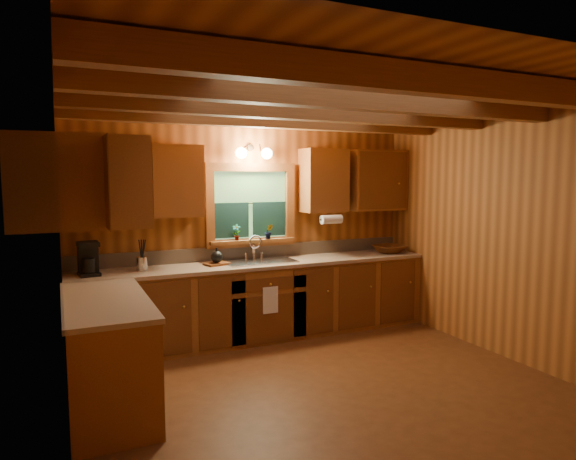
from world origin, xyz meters
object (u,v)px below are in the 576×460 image
(coffee_maker, at_px, (88,259))
(cutting_board, at_px, (217,264))
(sink, at_px, (259,266))
(wicker_basket, at_px, (389,249))

(coffee_maker, xyz_separation_m, cutting_board, (1.34, 0.03, -0.16))
(sink, bearing_deg, coffee_maker, -179.49)
(sink, relative_size, wicker_basket, 2.02)
(sink, bearing_deg, wicker_basket, -1.99)
(sink, height_order, coffee_maker, coffee_maker)
(coffee_maker, relative_size, cutting_board, 1.30)
(coffee_maker, height_order, wicker_basket, coffee_maker)
(wicker_basket, bearing_deg, cutting_board, 178.23)
(cutting_board, bearing_deg, wicker_basket, -16.35)
(sink, xyz_separation_m, coffee_maker, (-1.85, -0.02, 0.21))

